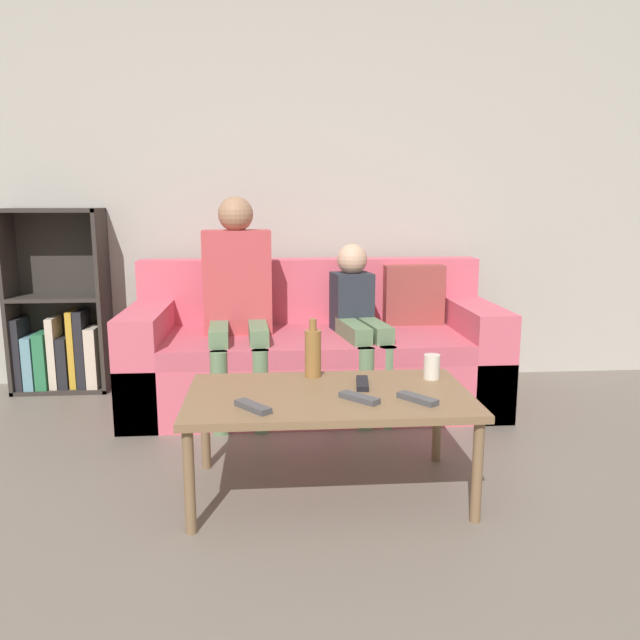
{
  "coord_description": "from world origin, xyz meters",
  "views": [
    {
      "loc": [
        -0.13,
        -1.29,
        1.18
      ],
      "look_at": [
        0.1,
        1.64,
        0.61
      ],
      "focal_mm": 35.0,
      "sensor_mm": 36.0,
      "label": 1
    }
  ],
  "objects": [
    {
      "name": "tv_remote_0",
      "position": [
        -0.21,
        0.9,
        0.43
      ],
      "size": [
        0.14,
        0.16,
        0.02
      ],
      "rotation": [
        0.0,
        0.0,
        0.67
      ],
      "color": "#47474C",
      "rests_on": "coffee_table"
    },
    {
      "name": "bookshelf",
      "position": [
        -1.45,
        2.65,
        0.41
      ],
      "size": [
        0.58,
        0.28,
        1.13
      ],
      "color": "#332D28",
      "rests_on": "ground_plane"
    },
    {
      "name": "tv_remote_2",
      "position": [
        0.24,
        1.16,
        0.43
      ],
      "size": [
        0.07,
        0.17,
        0.02
      ],
      "rotation": [
        0.0,
        0.0,
        -0.12
      ],
      "color": "black",
      "rests_on": "coffee_table"
    },
    {
      "name": "tv_remote_3",
      "position": [
        0.2,
        0.97,
        0.43
      ],
      "size": [
        0.15,
        0.16,
        0.02
      ],
      "rotation": [
        0.0,
        0.0,
        0.75
      ],
      "color": "#47474C",
      "rests_on": "coffee_table"
    },
    {
      "name": "coffee_table",
      "position": [
        0.09,
        1.08,
        0.39
      ],
      "size": [
        1.13,
        0.64,
        0.42
      ],
      "color": "brown",
      "rests_on": "ground_plane"
    },
    {
      "name": "couch",
      "position": [
        0.12,
        2.25,
        0.28
      ],
      "size": [
        2.09,
        0.88,
        0.82
      ],
      "color": "#DB5B70",
      "rests_on": "ground_plane"
    },
    {
      "name": "person_adult",
      "position": [
        -0.32,
        2.17,
        0.69
      ],
      "size": [
        0.39,
        0.63,
        1.2
      ],
      "rotation": [
        0.0,
        0.0,
        0.06
      ],
      "color": "#66845B",
      "rests_on": "ground_plane"
    },
    {
      "name": "cup_near",
      "position": [
        0.55,
        1.25,
        0.48
      ],
      "size": [
        0.07,
        0.07,
        0.11
      ],
      "color": "silver",
      "rests_on": "coffee_table"
    },
    {
      "name": "bottle",
      "position": [
        0.04,
        1.32,
        0.53
      ],
      "size": [
        0.07,
        0.07,
        0.26
      ],
      "color": "olive",
      "rests_on": "coffee_table"
    },
    {
      "name": "wall_back",
      "position": [
        0.0,
        2.81,
        1.3
      ],
      "size": [
        12.0,
        0.06,
        2.6
      ],
      "color": "#B7B2A8",
      "rests_on": "ground_plane"
    },
    {
      "name": "tv_remote_1",
      "position": [
        0.42,
        0.95,
        0.43
      ],
      "size": [
        0.14,
        0.16,
        0.02
      ],
      "rotation": [
        0.0,
        0.0,
        0.65
      ],
      "color": "#47474C",
      "rests_on": "coffee_table"
    },
    {
      "name": "person_child",
      "position": [
        0.36,
        2.12,
        0.54
      ],
      "size": [
        0.31,
        0.64,
        0.93
      ],
      "rotation": [
        0.0,
        0.0,
        0.16
      ],
      "color": "#66845B",
      "rests_on": "ground_plane"
    }
  ]
}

